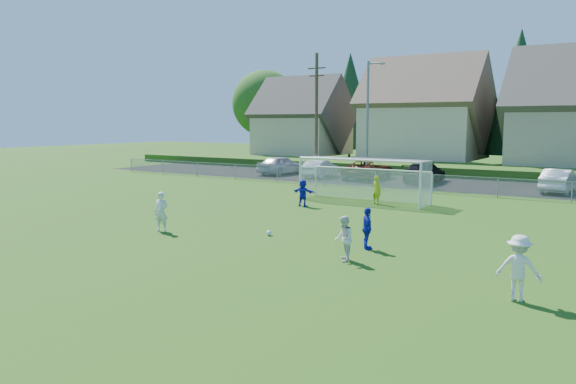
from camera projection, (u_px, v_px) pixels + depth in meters
name	position (u px, v px, depth m)	size (l,w,h in m)	color
ground	(158.00, 259.00, 18.65)	(160.00, 160.00, 0.00)	#193D0C
asphalt_lot	(430.00, 183.00, 41.58)	(60.00, 60.00, 0.00)	black
grass_embankment	(460.00, 170.00, 47.78)	(70.00, 6.00, 0.80)	#1E420F
soccer_ball	(269.00, 233.00, 22.45)	(0.22, 0.22, 0.22)	white
player_white_a	(161.00, 212.00, 23.23)	(0.60, 0.40, 1.65)	silver
player_white_b	(344.00, 239.00, 18.28)	(0.73, 0.57, 1.50)	silver
player_white_c	(519.00, 268.00, 14.23)	(1.10, 0.63, 1.71)	silver
player_blue_a	(367.00, 229.00, 19.98)	(0.88, 0.37, 1.51)	#131CB2
player_blue_b	(303.00, 193.00, 30.14)	(1.35, 0.43, 1.45)	#131CB2
goalkeeper	(377.00, 190.00, 30.95)	(0.58, 0.38, 1.58)	#B7C617
car_a	(281.00, 165.00, 48.29)	(1.93, 4.79, 1.63)	#B2B3BB
car_b	(320.00, 169.00, 45.84)	(1.50, 4.29, 1.41)	white
car_c	(368.00, 170.00, 44.27)	(2.51, 5.44, 1.51)	#4D1908
car_d	(424.00, 172.00, 41.86)	(2.14, 5.25, 1.52)	black
car_f	(559.00, 181.00, 36.01)	(1.61, 4.61, 1.52)	silver
soccer_goal	(365.00, 173.00, 31.83)	(7.42, 1.90, 2.50)	white
chainlink_fence	(403.00, 181.00, 36.92)	(52.06, 0.06, 1.20)	gray
streetlight	(368.00, 117.00, 42.11)	(1.38, 0.18, 9.00)	slate
utility_pole	(316.00, 114.00, 45.63)	(1.60, 0.26, 10.00)	#473321
houses_row	(507.00, 91.00, 52.07)	(53.90, 11.45, 13.27)	tan
tree_row	(510.00, 98.00, 57.86)	(65.98, 12.36, 13.80)	#382616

